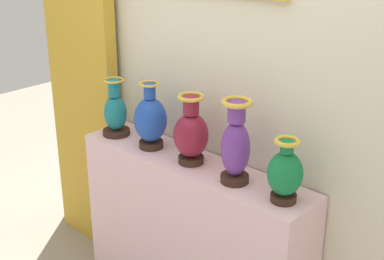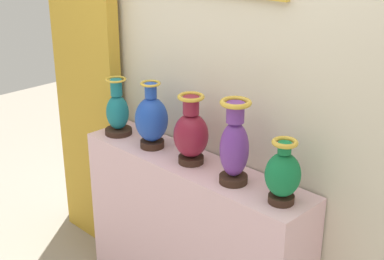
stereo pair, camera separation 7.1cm
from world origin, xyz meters
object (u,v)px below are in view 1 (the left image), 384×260
object	(u,v)px
vase_violet	(236,145)
vase_emerald	(285,173)
vase_teal	(115,113)
vase_burgundy	(191,133)
vase_sapphire	(150,120)

from	to	relation	value
vase_violet	vase_emerald	size ratio (longest dim) A/B	1.38
vase_teal	vase_emerald	bearing A→B (deg)	0.28
vase_burgundy	vase_violet	world-z (taller)	vase_violet
vase_burgundy	vase_emerald	world-z (taller)	vase_burgundy
vase_sapphire	vase_burgundy	bearing A→B (deg)	1.33
vase_teal	vase_emerald	distance (m)	1.14
vase_emerald	vase_sapphire	bearing A→B (deg)	179.66
vase_violet	vase_emerald	world-z (taller)	vase_violet
vase_burgundy	vase_teal	bearing A→B (deg)	-178.25
vase_sapphire	vase_violet	distance (m)	0.59
vase_teal	vase_violet	size ratio (longest dim) A/B	0.81
vase_burgundy	vase_sapphire	bearing A→B (deg)	-178.67
vase_sapphire	vase_emerald	distance (m)	0.86
vase_sapphire	vase_violet	bearing A→B (deg)	-0.79
vase_teal	vase_violet	xyz separation A→B (m)	(0.86, 0.00, 0.06)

